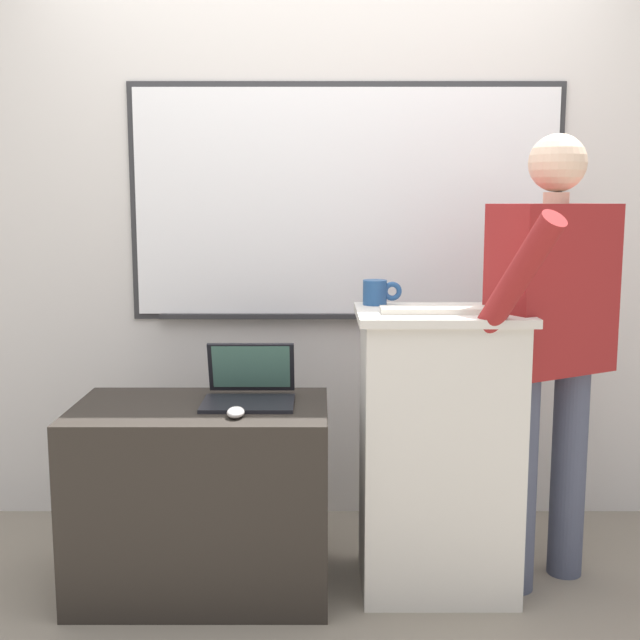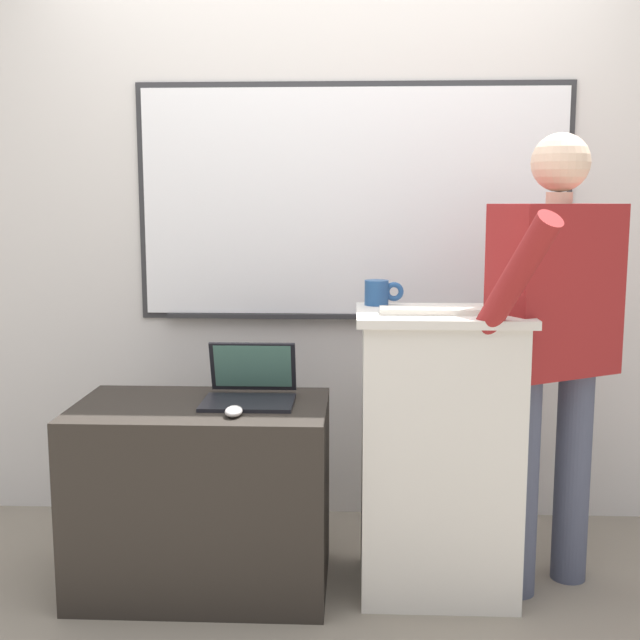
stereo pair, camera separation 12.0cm
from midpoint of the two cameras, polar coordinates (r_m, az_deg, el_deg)
The scene contains 9 objects.
back_wall at distance 3.58m, azimuth -0.86°, elevation 9.04°, with size 6.40×0.17×2.91m.
lectern_podium at distance 2.98m, azimuth 7.26°, elevation -9.17°, with size 0.60×0.46×1.03m.
side_desk at distance 3.04m, azimuth -9.49°, elevation -12.33°, with size 0.92×0.56×0.69m.
person_presenter at distance 2.98m, azimuth 15.04°, elevation -0.68°, with size 0.62×0.71×1.65m.
laptop at distance 2.97m, azimuth -6.15°, elevation -4.70°, with size 0.33×0.31×0.20m.
wireless_keyboard at distance 2.81m, azimuth 7.33°, elevation 0.70°, with size 0.41×0.12×0.02m.
computer_mouse_by_laptop at distance 2.76m, azimuth -7.23°, elevation -6.53°, with size 0.06×0.10×0.03m.
computer_mouse_by_keyboard at distance 2.84m, azimuth 12.62°, elevation 0.81°, with size 0.06×0.10×0.03m.
coffee_mug at distance 3.00m, azimuth 2.96°, elevation 1.98°, with size 0.15×0.09×0.09m.
Camera 1 is at (0.00, -2.43, 1.42)m, focal length 45.00 mm.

